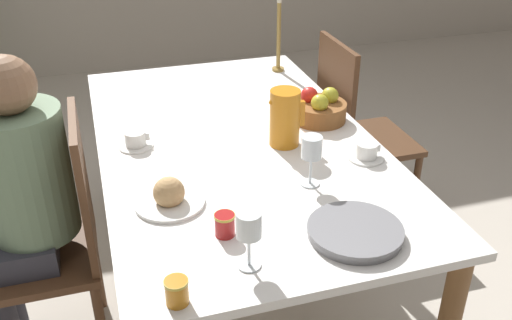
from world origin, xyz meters
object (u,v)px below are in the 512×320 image
Objects in this scene: teacup_near_person at (367,152)px; fruit_bowl at (319,108)px; serving_tray at (355,231)px; bread_plate at (169,196)px; chair_person_side at (57,240)px; jam_jar_amber at (177,291)px; wine_glass_juice at (249,228)px; person_seated at (19,193)px; chair_opposite at (355,131)px; candlestick_tall at (279,40)px; teacup_across at (136,141)px; red_pitcher at (285,118)px; jam_jar_red at (225,224)px; wine_glass_water at (312,150)px.

teacup_near_person is 0.60× the size of fruit_bowl.
bread_plate is at bearing 146.53° from serving_tray.
fruit_bowl is (0.69, 0.45, 0.02)m from bread_plate.
teacup_near_person is at bearing 59.52° from serving_tray.
chair_person_side is 1.15m from teacup_near_person.
bread_plate is 0.45m from jam_jar_amber.
wine_glass_juice reaches higher than jam_jar_amber.
chair_person_side is 0.81× the size of person_seated.
chair_opposite is at bearing 47.74° from jam_jar_amber.
bread_plate is 0.57× the size of candlestick_tall.
serving_tray is 1.26× the size of bread_plate.
chair_opposite is 1.15m from teacup_across.
red_pitcher is 0.61m from serving_tray.
jam_jar_red is at bearing -58.46° from bread_plate.
chair_person_side is 4.35× the size of fruit_bowl.
bread_plate is 0.24m from jam_jar_red.
chair_person_side is 0.73m from jam_jar_red.
teacup_near_person is 0.95m from jam_jar_amber.
red_pitcher is at bearing 53.59° from jam_jar_amber.
chair_person_side is at bearing 162.87° from wine_glass_water.
red_pitcher is 0.77× the size of serving_tray.
fruit_bowl is at bearing -81.66° from person_seated.
wine_glass_water is 0.79× the size of bread_plate.
bread_plate is 1.28m from candlestick_tall.
serving_tray is (-0.24, -0.41, -0.01)m from teacup_near_person.
jam_jar_red is at bearing -150.68° from wine_glass_water.
red_pitcher reaches higher than fruit_bowl.
fruit_bowl reaches higher than jam_jar_red.
bread_plate reaches higher than jam_jar_red.
teacup_across is 1.87× the size of jam_jar_red.
person_seated is 5.36× the size of fruit_bowl.
bread_plate is 3.17× the size of jam_jar_red.
teacup_near_person is 1.87× the size of jam_jar_red.
person_seated reaches higher than jam_jar_amber.
bread_plate is at bearing -124.51° from candlestick_tall.
jam_jar_red is 0.18× the size of candlestick_tall.
candlestick_tall is (-0.30, 0.31, 0.39)m from chair_opposite.
red_pitcher reaches higher than wine_glass_water.
wine_glass_water is 0.48m from bread_plate.
teacup_near_person and teacup_across have the same top height.
fruit_bowl is at bearing 64.22° from wine_glass_water.
red_pitcher is at bearing -87.46° from chair_person_side.
jam_jar_red is at bearing -73.83° from teacup_across.
wine_glass_water is at bearing -103.33° from candlestick_tall.
red_pitcher reaches higher than teacup_across.
wine_glass_juice is at bearing -138.68° from chair_person_side.
chair_opposite is at bearing 35.83° from bread_plate.
teacup_across is 0.34× the size of candlestick_tall.
fruit_bowl is at bearing 56.40° from wine_glass_juice.
person_seated is 16.83× the size of jam_jar_amber.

